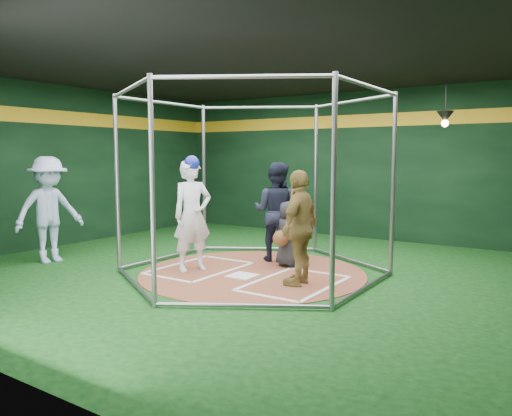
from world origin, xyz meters
The scene contains 12 objects.
room_shell centered at (0.00, 0.01, 1.75)m, with size 10.10×9.10×3.53m.
clay_disc centered at (0.00, 0.00, 0.01)m, with size 3.80×3.80×0.01m, color brown.
home_plate centered at (0.00, -0.30, 0.02)m, with size 0.43×0.43×0.01m, color white.
batter_box_left centered at (-0.95, -0.25, 0.02)m, with size 1.17×1.77×0.01m.
batter_box_right centered at (0.95, -0.25, 0.02)m, with size 1.17×1.77×0.01m.
batting_cage centered at (0.00, 0.00, 1.50)m, with size 4.05×4.67×3.00m.
pendant_lamp_near centered at (2.20, 3.60, 2.74)m, with size 0.34×0.34×0.90m.
batter_figure centered at (-0.96, -0.42, 0.99)m, with size 0.70×0.82×1.97m.
visitor_leopard centered at (1.03, -0.24, 0.89)m, with size 1.03×0.43×1.76m, color tan.
catcher_figure centered at (0.25, 0.73, 0.59)m, with size 0.64×0.63×1.16m.
umpire centered at (-0.19, 1.07, 0.94)m, with size 0.90×0.70×1.85m, color black.
bystander_blue centered at (-3.65, -1.34, 0.98)m, with size 1.27×0.73×1.97m, color #AEC1E6.
Camera 1 is at (4.62, -6.86, 1.98)m, focal length 35.00 mm.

